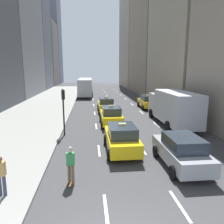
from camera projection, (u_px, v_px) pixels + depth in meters
sidewalk_left at (47, 104)px, 31.72m from camera, size 8.00×66.00×0.15m
lane_markings at (115, 108)px, 28.78m from camera, size 5.72×56.00×0.01m
building_row_left at (16, 17)px, 40.20m from camera, size 6.00×83.54×36.53m
building_row_right at (159, 6)px, 39.28m from camera, size 6.00×66.99×36.75m
taxi_lead at (111, 116)px, 20.09m from camera, size 2.02×4.40×1.87m
taxi_second at (106, 105)px, 26.25m from camera, size 2.02×4.40×1.87m
taxi_third at (148, 102)px, 28.61m from camera, size 2.02×4.40×1.87m
taxi_fourth at (122, 138)px, 13.55m from camera, size 2.02×4.40×1.87m
sedan_black_near at (181, 151)px, 11.43m from camera, size 2.02×4.40×1.73m
city_bus at (85, 86)px, 42.54m from camera, size 2.80×11.61×3.25m
box_truck at (173, 107)px, 19.94m from camera, size 2.58×8.40×3.15m
skateboarder at (71, 163)px, 9.70m from camera, size 0.36×0.80×1.75m
pedestrian_near_curb at (1, 174)px, 8.48m from camera, size 0.36×0.22×1.65m
traffic_light_pole at (63, 105)px, 16.73m from camera, size 0.24×0.42×3.60m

